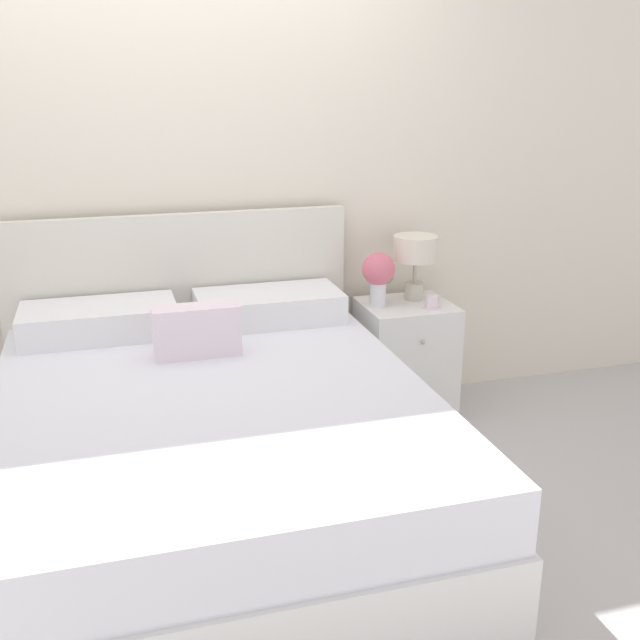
% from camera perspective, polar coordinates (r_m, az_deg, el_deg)
% --- Properties ---
extents(ground_plane, '(12.00, 12.00, 0.00)m').
position_cam_1_polar(ground_plane, '(4.01, -10.02, -7.52)').
color(ground_plane, '#BCB7B2').
extents(wall_back, '(8.00, 0.06, 2.60)m').
position_cam_1_polar(wall_back, '(3.72, -11.25, 11.35)').
color(wall_back, silver).
rests_on(wall_back, ground_plane).
extents(bed, '(1.67, 2.01, 1.09)m').
position_cam_1_polar(bed, '(3.03, -8.27, -9.48)').
color(bed, white).
rests_on(bed, ground_plane).
extents(nightstand, '(0.45, 0.43, 0.61)m').
position_cam_1_polar(nightstand, '(3.94, 6.50, -3.00)').
color(nightstand, white).
rests_on(nightstand, ground_plane).
extents(table_lamp, '(0.23, 0.23, 0.34)m').
position_cam_1_polar(table_lamp, '(3.87, 7.28, 5.09)').
color(table_lamp, beige).
rests_on(table_lamp, nightstand).
extents(flower_vase, '(0.17, 0.17, 0.28)m').
position_cam_1_polar(flower_vase, '(3.75, 4.51, 3.60)').
color(flower_vase, white).
rests_on(flower_vase, nightstand).
extents(teacup, '(0.10, 0.10, 0.07)m').
position_cam_1_polar(teacup, '(3.78, 8.51, 1.31)').
color(teacup, white).
rests_on(teacup, nightstand).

